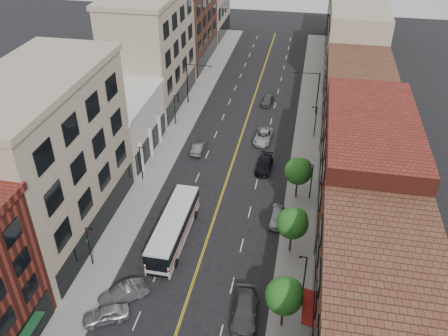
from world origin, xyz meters
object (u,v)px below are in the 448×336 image
Objects in this scene: car_lane_behind at (199,147)px; car_lane_a at (264,165)px; car_parked_mid at (244,311)px; city_bus at (174,227)px; car_lane_c at (268,100)px; car_lane_b at (263,136)px; car_parked_far at (277,217)px; car_angle_a at (106,314)px; car_angle_b at (123,294)px.

car_lane_behind is 0.89× the size of car_lane_a.
city_bus is at bearing 131.20° from car_parked_mid.
car_lane_c is (8.01, 17.70, 0.01)m from car_lane_behind.
car_lane_a is at bearing -78.03° from car_lane_b.
car_lane_b is at bearing 89.33° from car_parked_mid.
car_angle_a is at bearing -130.18° from car_parked_far.
city_bus is 2.88× the size of car_lane_c.
car_lane_b is 1.26× the size of car_lane_c.
car_lane_a is at bearing 165.20° from car_lane_behind.
car_angle_b is 19.90m from car_parked_far.
car_lane_b is at bearing 122.33° from car_angle_b.
car_lane_a is 1.15× the size of car_lane_c.
car_angle_b is 27.66m from car_lane_a.
car_lane_b is at bearing 74.12° from city_bus.
car_lane_c is at bearing 97.88° from car_lane_b.
car_angle_a is 12.89m from car_parked_mid.
car_parked_mid reaches higher than car_angle_a.
car_angle_a is at bearing -94.37° from car_lane_c.
car_lane_behind is 0.82× the size of car_lane_b.
car_parked_mid is (11.88, 0.16, 0.02)m from car_angle_b.
car_lane_c is (6.24, 36.83, -1.11)m from city_bus.
car_lane_a is (-2.81, 10.87, -0.02)m from car_parked_far.
city_bus reaches higher than car_angle_b.
car_lane_c is at bearing 97.77° from car_parked_far.
car_lane_behind is (-12.76, 13.78, -0.01)m from car_parked_far.
car_parked_far is (14.18, 17.28, 0.00)m from car_angle_a.
car_lane_behind is 10.37m from car_lane_a.
car_angle_b is at bearing 90.05° from car_lane_behind.
car_angle_b is at bearing -94.13° from car_lane_c.
car_parked_far is 1.01× the size of car_lane_c.
car_angle_b reaches higher than car_angle_a.
car_angle_a is (-3.18, -11.92, -1.11)m from city_bus.
car_angle_a is 0.90× the size of car_angle_b.
car_lane_b is (9.58, 33.32, -0.04)m from car_angle_b.
car_parked_far reaches higher than car_lane_c.
city_bus is 2.87× the size of car_angle_a.
car_angle_b is at bearing -110.13° from car_lane_a.
car_lane_b reaches higher than car_parked_far.
car_parked_far is at bearing 95.75° from car_angle_b.
car_lane_behind is at bearing 166.27° from car_lane_a.
city_bus is 2.85× the size of car_parked_far.
car_parked_far is at bearing -74.83° from car_lane_c.
car_parked_far is 0.80× the size of car_lane_b.
city_bus is 2.50× the size of car_lane_a.
car_lane_behind is at bearing 132.00° from car_parked_far.
car_angle_b reaches higher than car_lane_a.
city_bus is at bearing -102.41° from car_lane_b.
city_bus is 25.08m from car_lane_b.
car_parked_mid is 14.58m from car_parked_far.
car_angle_b is at bearing 176.13° from car_parked_mid.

